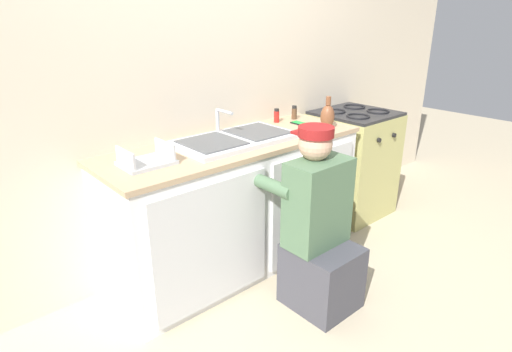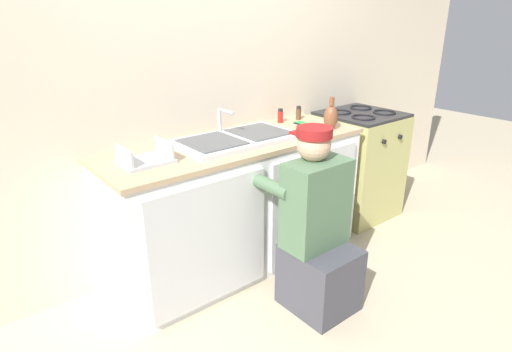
{
  "view_description": "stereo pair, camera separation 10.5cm",
  "coord_description": "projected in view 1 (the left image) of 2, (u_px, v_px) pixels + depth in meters",
  "views": [
    {
      "loc": [
        -1.66,
        -1.78,
        1.69
      ],
      "look_at": [
        0.0,
        0.1,
        0.72
      ],
      "focal_mm": 30.0,
      "sensor_mm": 36.0,
      "label": 1
    },
    {
      "loc": [
        -1.58,
        -1.85,
        1.69
      ],
      "look_at": [
        0.0,
        0.1,
        0.72
      ],
      "focal_mm": 30.0,
      "sensor_mm": 36.0,
      "label": 2
    }
  ],
  "objects": [
    {
      "name": "spice_bottle_red",
      "position": [
        277.0,
        116.0,
        3.23
      ],
      "size": [
        0.04,
        0.04,
        0.1
      ],
      "color": "red",
      "rests_on": "countertop"
    },
    {
      "name": "spice_bottle_pepper",
      "position": [
        294.0,
        113.0,
        3.33
      ],
      "size": [
        0.04,
        0.04,
        0.1
      ],
      "color": "#513823",
      "rests_on": "countertop"
    },
    {
      "name": "counter_cabinet",
      "position": [
        238.0,
        207.0,
        2.93
      ],
      "size": [
        1.78,
        0.62,
        0.87
      ],
      "color": "white",
      "rests_on": "ground_plane"
    },
    {
      "name": "stove_range",
      "position": [
        352.0,
        163.0,
        3.72
      ],
      "size": [
        0.61,
        0.62,
        0.92
      ],
      "color": "tan",
      "rests_on": "ground_plane"
    },
    {
      "name": "ground_plane",
      "position": [
        266.0,
        280.0,
        2.88
      ],
      "size": [
        12.0,
        12.0,
        0.0
      ],
      "primitive_type": "plane",
      "color": "tan"
    },
    {
      "name": "back_wall",
      "position": [
        202.0,
        81.0,
        2.89
      ],
      "size": [
        6.0,
        0.1,
        2.5
      ],
      "primitive_type": "cube",
      "color": "beige",
      "rests_on": "ground_plane"
    },
    {
      "name": "sink_double_basin",
      "position": [
        235.0,
        139.0,
        2.76
      ],
      "size": [
        0.8,
        0.44,
        0.19
      ],
      "color": "silver",
      "rests_on": "countertop"
    },
    {
      "name": "countertop",
      "position": [
        236.0,
        144.0,
        2.77
      ],
      "size": [
        1.82,
        0.62,
        0.03
      ],
      "primitive_type": "cube",
      "color": "tan",
      "rests_on": "counter_cabinet"
    },
    {
      "name": "cell_phone",
      "position": [
        300.0,
        123.0,
        3.2
      ],
      "size": [
        0.07,
        0.14,
        0.01
      ],
      "color": "black",
      "rests_on": "countertop"
    },
    {
      "name": "plumber_person",
      "position": [
        319.0,
        235.0,
        2.51
      ],
      "size": [
        0.42,
        0.61,
        1.1
      ],
      "color": "#3F3F47",
      "rests_on": "ground_plane"
    },
    {
      "name": "dish_rack_tray",
      "position": [
        147.0,
        160.0,
        2.35
      ],
      "size": [
        0.28,
        0.22,
        0.11
      ],
      "color": "#B2B7BC",
      "rests_on": "countertop"
    },
    {
      "name": "vase_decorative",
      "position": [
        327.0,
        116.0,
        3.05
      ],
      "size": [
        0.1,
        0.1,
        0.23
      ],
      "color": "brown",
      "rests_on": "countertop"
    }
  ]
}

